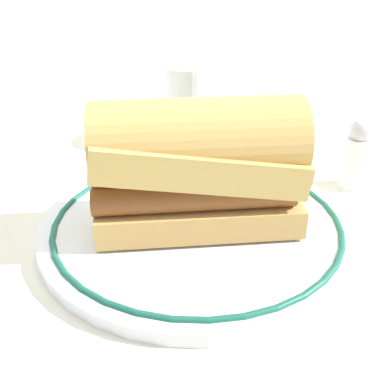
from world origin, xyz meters
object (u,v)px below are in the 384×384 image
(drinking_glass, at_px, (191,110))
(butter_knife, at_px, (285,159))
(plate, at_px, (192,227))
(sausage_sandwich, at_px, (192,164))
(salt_shaker, at_px, (357,155))

(drinking_glass, xyz_separation_m, butter_knife, (0.07, -0.11, -0.04))
(plate, distance_m, butter_knife, 0.20)
(sausage_sandwich, bearing_deg, butter_knife, 48.54)
(drinking_glass, bearing_deg, butter_knife, -56.67)
(sausage_sandwich, xyz_separation_m, butter_knife, (0.17, 0.10, -0.07))
(plate, xyz_separation_m, salt_shaker, (0.21, 0.01, 0.03))
(plate, height_order, sausage_sandwich, sausage_sandwich)
(plate, distance_m, salt_shaker, 0.21)
(plate, xyz_separation_m, sausage_sandwich, (0.00, 0.00, 0.07))
(plate, height_order, butter_knife, plate)
(salt_shaker, bearing_deg, plate, -176.87)
(drinking_glass, bearing_deg, sausage_sandwich, -115.05)
(sausage_sandwich, distance_m, salt_shaker, 0.21)
(plate, relative_size, drinking_glass, 2.84)
(plate, relative_size, sausage_sandwich, 1.45)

